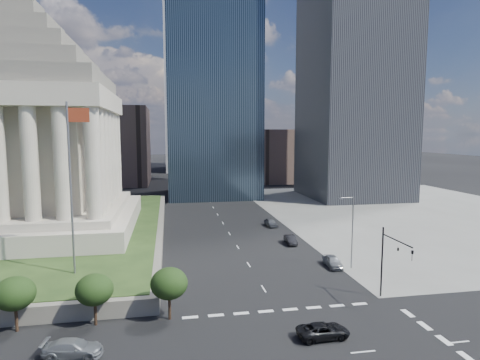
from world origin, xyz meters
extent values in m
plane|color=black|center=(0.00, 100.00, 0.00)|extent=(500.00, 500.00, 0.00)
cube|color=slate|center=(46.00, 60.00, 0.01)|extent=(68.00, 90.00, 0.03)
cylinder|color=slate|center=(-22.00, 24.00, 11.90)|extent=(0.24, 0.24, 20.00)
cube|color=maroon|center=(-20.80, 24.00, 20.40)|extent=(2.40, 0.05, 1.60)
cube|color=black|center=(2.00, 95.00, 30.00)|extent=(26.00, 26.00, 60.00)
cube|color=black|center=(42.00, 85.00, 50.00)|extent=(26.00, 28.00, 100.00)
cube|color=brown|center=(32.00, 130.00, 10.00)|extent=(20.00, 30.00, 20.00)
cube|color=brown|center=(-30.00, 130.00, 14.00)|extent=(24.00, 30.00, 28.00)
cylinder|color=black|center=(12.50, 15.50, 4.00)|extent=(0.18, 0.18, 8.00)
cylinder|color=black|center=(12.50, 12.75, 7.20)|extent=(0.14, 5.50, 0.14)
cube|color=black|center=(12.50, 10.00, 6.40)|extent=(0.30, 0.30, 1.10)
cylinder|color=slate|center=(13.50, 25.00, 5.00)|extent=(0.16, 0.16, 10.00)
cylinder|color=slate|center=(12.60, 25.00, 9.80)|extent=(1.80, 0.12, 0.12)
cube|color=slate|center=(11.70, 25.00, 9.70)|extent=(0.50, 0.22, 0.14)
imported|color=black|center=(2.59, 7.84, 0.66)|extent=(4.86, 2.37, 1.33)
imported|color=slate|center=(-18.87, 8.61, 0.70)|extent=(2.54, 5.05, 1.41)
imported|color=gray|center=(11.28, 26.11, 0.77)|extent=(2.05, 4.59, 1.53)
imported|color=black|center=(9.00, 38.28, 0.71)|extent=(1.81, 4.41, 1.42)
imported|color=#4F5256|center=(9.00, 51.37, 0.76)|extent=(4.58, 2.08, 1.52)
camera|label=1|loc=(-10.82, -24.52, 18.21)|focal=30.00mm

